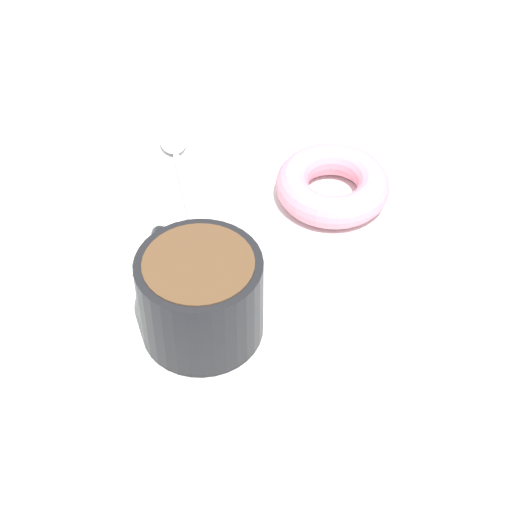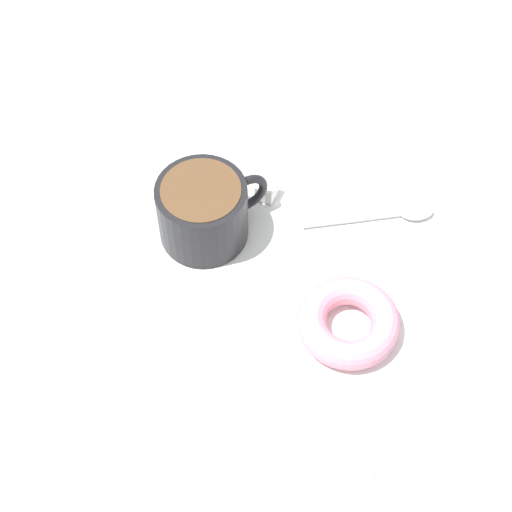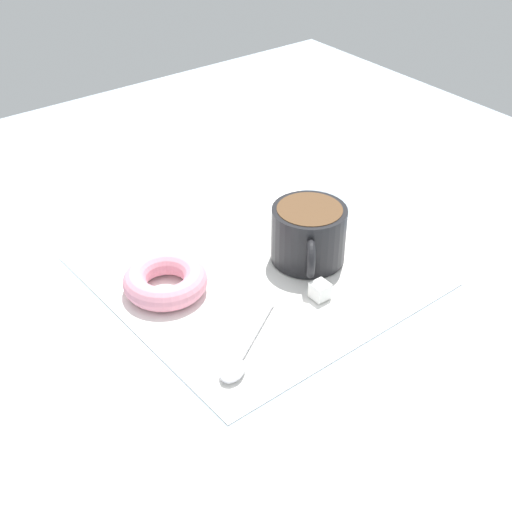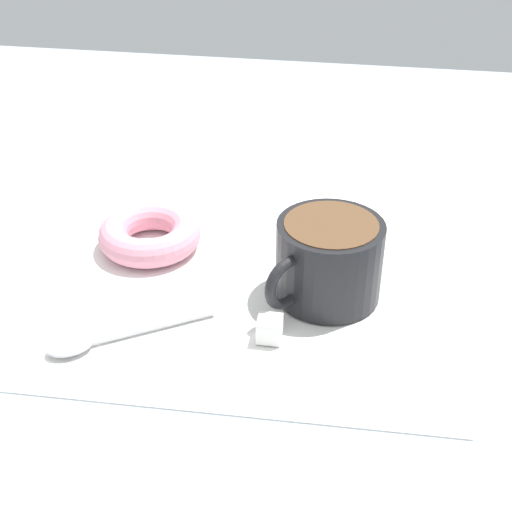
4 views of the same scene
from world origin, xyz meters
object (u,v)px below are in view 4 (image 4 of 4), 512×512
object	(u,v)px
coffee_cup	(328,259)
donut	(150,234)
sugar_cube	(270,329)
spoon	(95,340)

from	to	relation	value
coffee_cup	donut	xyz separation A→B (cm)	(-17.17, 4.96, -2.27)
donut	sugar_cube	xyz separation A→B (cm)	(13.30, -11.65, -0.43)
coffee_cup	donut	bearing A→B (deg)	163.88
donut	spoon	xyz separation A→B (cm)	(-0.17, -14.66, -0.99)
spoon	sugar_cube	xyz separation A→B (cm)	(13.46, 3.01, 0.57)
donut	sugar_cube	world-z (taller)	donut
coffee_cup	sugar_cube	size ratio (longest dim) A/B	5.44
sugar_cube	coffee_cup	bearing A→B (deg)	59.93
spoon	coffee_cup	bearing A→B (deg)	29.22
spoon	sugar_cube	size ratio (longest dim) A/B	6.43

